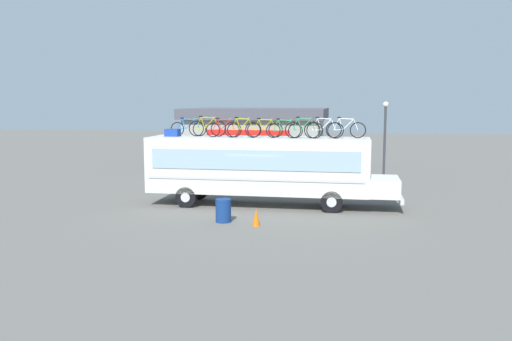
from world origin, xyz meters
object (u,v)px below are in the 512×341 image
at_px(rooftop_bicycle_1, 188,128).
at_px(rooftop_bicycle_7, 304,129).
at_px(rooftop_bicycle_6, 284,130).
at_px(bus, 262,166).
at_px(rooftop_bicycle_5, 265,129).
at_px(rooftop_bicycle_9, 346,129).
at_px(rooftop_bicycle_4, 242,129).
at_px(street_lamp, 385,136).
at_px(rooftop_bicycle_2, 207,128).
at_px(luggage_bag_1, 173,133).
at_px(rooftop_bicycle_8, 324,129).
at_px(rooftop_bicycle_3, 223,129).
at_px(traffic_cone, 256,217).
at_px(trash_bin, 223,211).

relative_size(rooftop_bicycle_1, rooftop_bicycle_7, 1.04).
bearing_deg(rooftop_bicycle_1, rooftop_bicycle_6, -6.61).
xyz_separation_m(bus, rooftop_bicycle_5, (0.10, 0.06, 1.71)).
height_order(bus, rooftop_bicycle_6, rooftop_bicycle_6).
relative_size(rooftop_bicycle_5, rooftop_bicycle_9, 0.93).
xyz_separation_m(rooftop_bicycle_4, street_lamp, (6.80, 7.15, -0.67)).
distance_m(rooftop_bicycle_2, rooftop_bicycle_6, 3.75).
distance_m(rooftop_bicycle_2, rooftop_bicycle_5, 2.79).
height_order(luggage_bag_1, rooftop_bicycle_8, rooftop_bicycle_8).
bearing_deg(bus, rooftop_bicycle_3, -172.83).
bearing_deg(street_lamp, rooftop_bicycle_9, -107.96).
bearing_deg(rooftop_bicycle_6, rooftop_bicycle_3, 179.99).
xyz_separation_m(rooftop_bicycle_2, rooftop_bicycle_6, (3.72, -0.44, -0.03)).
distance_m(luggage_bag_1, street_lamp, 12.33).
height_order(rooftop_bicycle_6, rooftop_bicycle_7, rooftop_bicycle_7).
relative_size(bus, rooftop_bicycle_8, 6.58).
distance_m(rooftop_bicycle_1, rooftop_bicycle_5, 3.76).
distance_m(rooftop_bicycle_1, traffic_cone, 6.84).
bearing_deg(rooftop_bicycle_7, traffic_cone, -111.61).
bearing_deg(rooftop_bicycle_8, rooftop_bicycle_4, -178.41).
distance_m(rooftop_bicycle_8, trash_bin, 6.01).
height_order(bus, rooftop_bicycle_1, rooftop_bicycle_1).
relative_size(rooftop_bicycle_2, street_lamp, 0.38).
relative_size(rooftop_bicycle_5, rooftop_bicycle_7, 0.98).
bearing_deg(rooftop_bicycle_3, rooftop_bicycle_4, -6.85).
bearing_deg(rooftop_bicycle_4, trash_bin, -91.97).
bearing_deg(rooftop_bicycle_4, rooftop_bicycle_9, 6.56).
relative_size(rooftop_bicycle_4, trash_bin, 1.80).
distance_m(rooftop_bicycle_1, street_lamp, 11.59).
bearing_deg(street_lamp, rooftop_bicycle_6, -124.77).
xyz_separation_m(rooftop_bicycle_2, rooftop_bicycle_4, (1.81, -0.55, -0.01)).
distance_m(rooftop_bicycle_1, rooftop_bicycle_4, 2.85).
relative_size(rooftop_bicycle_7, rooftop_bicycle_9, 0.94).
bearing_deg(traffic_cone, rooftop_bicycle_1, 132.54).
distance_m(rooftop_bicycle_2, rooftop_bicycle_7, 4.65).
bearing_deg(rooftop_bicycle_7, rooftop_bicycle_2, 173.02).
xyz_separation_m(rooftop_bicycle_6, rooftop_bicycle_7, (0.90, -0.13, 0.03)).
height_order(rooftop_bicycle_5, traffic_cone, rooftop_bicycle_5).
relative_size(rooftop_bicycle_8, street_lamp, 0.37).
bearing_deg(rooftop_bicycle_7, street_lamp, 60.89).
height_order(rooftop_bicycle_7, trash_bin, rooftop_bicycle_7).
xyz_separation_m(rooftop_bicycle_1, rooftop_bicycle_6, (4.68, -0.54, -0.00)).
bearing_deg(trash_bin, rooftop_bicycle_9, 39.10).
distance_m(rooftop_bicycle_7, rooftop_bicycle_8, 0.89).
xyz_separation_m(rooftop_bicycle_6, rooftop_bicycle_9, (2.74, 0.43, 0.03)).
xyz_separation_m(rooftop_bicycle_6, traffic_cone, (-0.60, -3.91, -3.22)).
bearing_deg(trash_bin, rooftop_bicycle_5, 73.70).
distance_m(bus, traffic_cone, 4.42).
relative_size(rooftop_bicycle_1, rooftop_bicycle_3, 1.05).
relative_size(rooftop_bicycle_2, rooftop_bicycle_5, 1.08).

